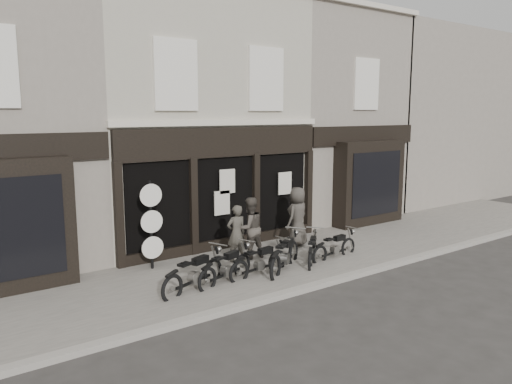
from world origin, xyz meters
TOP-DOWN VIEW (x-y plane):
  - ground_plane at (0.00, 0.00)m, footprint 90.00×90.00m
  - pavement at (0.00, 0.90)m, footprint 30.00×4.20m
  - kerb at (0.00, -1.25)m, footprint 30.00×0.25m
  - central_building at (0.00, 5.95)m, footprint 7.30×6.22m
  - neighbour_right at (6.35, 5.90)m, footprint 5.60×6.73m
  - filler_right at (14.50, 6.00)m, footprint 11.00×6.00m
  - motorcycle_0 at (-2.63, 0.24)m, footprint 2.08×1.03m
  - motorcycle_1 at (-1.69, 0.27)m, footprint 2.00×0.95m
  - motorcycle_2 at (-0.71, 0.18)m, footprint 2.03×0.56m
  - motorcycle_3 at (0.13, 0.13)m, footprint 2.00×1.45m
  - motorcycle_4 at (1.23, 0.23)m, footprint 1.58×1.49m
  - motorcycle_5 at (2.02, 0.11)m, footprint 1.90×0.52m
  - man_left at (-0.55, 1.50)m, footprint 0.63×0.44m
  - man_centre at (-0.05, 1.55)m, footprint 0.91×0.73m
  - man_right at (1.99, 1.77)m, footprint 1.07×0.86m
  - advert_sign_post at (-2.79, 2.28)m, footprint 0.62×0.40m

SIDE VIEW (x-z plane):
  - ground_plane at x=0.00m, z-range 0.00..0.00m
  - pavement at x=0.00m, z-range 0.00..0.12m
  - kerb at x=0.00m, z-range 0.00..0.13m
  - motorcycle_5 at x=2.02m, z-range -0.09..0.82m
  - motorcycle_4 at x=1.23m, z-range -0.10..0.84m
  - motorcycle_2 at x=-0.71m, z-range -0.10..0.87m
  - motorcycle_1 at x=-1.69m, z-range -0.10..0.89m
  - motorcycle_0 at x=-2.63m, z-range -0.11..0.94m
  - motorcycle_3 at x=0.13m, z-range -0.11..0.97m
  - man_left at x=-0.55m, z-range 0.12..1.76m
  - man_centre at x=-0.05m, z-range 0.12..1.92m
  - man_right at x=1.99m, z-range 0.12..2.02m
  - advert_sign_post at x=-2.79m, z-range -0.03..2.52m
  - neighbour_right at x=6.35m, z-range -0.13..8.21m
  - central_building at x=0.00m, z-range -0.09..8.25m
  - filler_right at x=14.50m, z-range 0.00..8.20m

